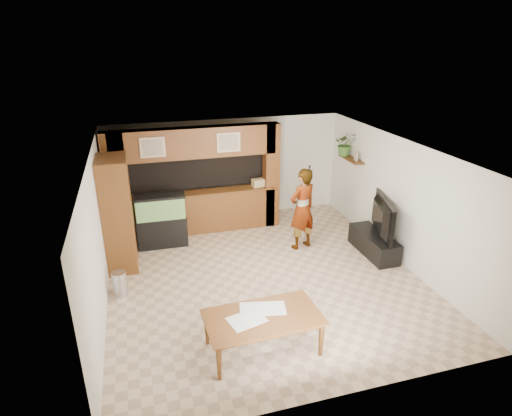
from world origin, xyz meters
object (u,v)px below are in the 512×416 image
object	(u,v)px
pantry_cabinet	(118,214)
person	(302,209)
aquarium	(162,221)
dining_table	(264,335)
television	(377,217)

from	to	relation	value
pantry_cabinet	person	distance (m)	3.93
pantry_cabinet	aquarium	world-z (taller)	pantry_cabinet
aquarium	person	size ratio (longest dim) A/B	0.66
pantry_cabinet	aquarium	bearing A→B (deg)	38.18
dining_table	aquarium	bearing A→B (deg)	104.03
person	dining_table	bearing A→B (deg)	39.31
aquarium	dining_table	size ratio (longest dim) A/B	0.71
television	dining_table	distance (m)	4.09
television	person	world-z (taller)	person
pantry_cabinet	dining_table	distance (m)	4.04
aquarium	dining_table	bearing A→B (deg)	-72.42
pantry_cabinet	person	xyz separation A→B (m)	(3.91, -0.26, -0.23)
aquarium	television	xyz separation A→B (m)	(4.47, -1.69, 0.28)
person	aquarium	bearing A→B (deg)	-37.47
aquarium	television	bearing A→B (deg)	-19.41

